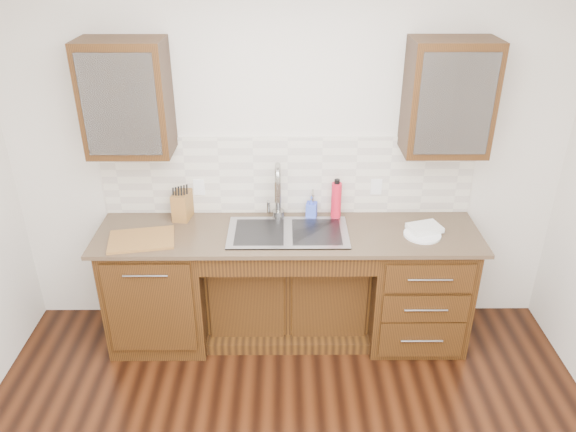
{
  "coord_description": "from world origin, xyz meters",
  "views": [
    {
      "loc": [
        -0.02,
        -2.02,
        2.82
      ],
      "look_at": [
        0.0,
        1.4,
        1.05
      ],
      "focal_mm": 35.0,
      "sensor_mm": 36.0,
      "label": 1
    }
  ],
  "objects_px": {
    "water_bottle": "(336,201)",
    "plate": "(422,235)",
    "knife_block": "(182,205)",
    "cutting_board": "(142,240)",
    "soap_bottle": "(312,207)"
  },
  "relations": [
    {
      "from": "plate",
      "to": "cutting_board",
      "type": "bearing_deg",
      "value": -178.21
    },
    {
      "from": "plate",
      "to": "water_bottle",
      "type": "bearing_deg",
      "value": 154.48
    },
    {
      "from": "knife_block",
      "to": "cutting_board",
      "type": "height_order",
      "value": "knife_block"
    },
    {
      "from": "water_bottle",
      "to": "knife_block",
      "type": "xyz_separation_m",
      "value": [
        -1.12,
        0.01,
        -0.04
      ]
    },
    {
      "from": "soap_bottle",
      "to": "cutting_board",
      "type": "distance_m",
      "value": 1.23
    },
    {
      "from": "water_bottle",
      "to": "knife_block",
      "type": "distance_m",
      "value": 1.12
    },
    {
      "from": "cutting_board",
      "to": "soap_bottle",
      "type": "bearing_deg",
      "value": 16.44
    },
    {
      "from": "knife_block",
      "to": "cutting_board",
      "type": "xyz_separation_m",
      "value": [
        -0.23,
        -0.34,
        -0.09
      ]
    },
    {
      "from": "water_bottle",
      "to": "cutting_board",
      "type": "distance_m",
      "value": 1.4
    },
    {
      "from": "knife_block",
      "to": "cutting_board",
      "type": "relative_size",
      "value": 0.47
    },
    {
      "from": "soap_bottle",
      "to": "knife_block",
      "type": "xyz_separation_m",
      "value": [
        -0.94,
        -0.0,
        0.02
      ]
    },
    {
      "from": "soap_bottle",
      "to": "knife_block",
      "type": "bearing_deg",
      "value": -168.38
    },
    {
      "from": "water_bottle",
      "to": "knife_block",
      "type": "relative_size",
      "value": 1.35
    },
    {
      "from": "water_bottle",
      "to": "plate",
      "type": "distance_m",
      "value": 0.66
    },
    {
      "from": "knife_block",
      "to": "plate",
      "type": "bearing_deg",
      "value": -0.6
    }
  ]
}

